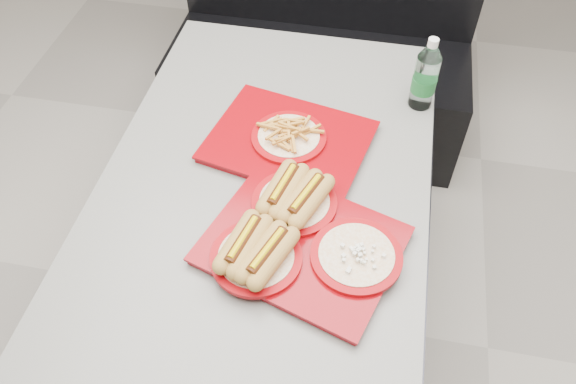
% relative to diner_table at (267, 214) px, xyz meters
% --- Properties ---
extents(ground, '(6.00, 6.00, 0.00)m').
position_rel_diner_table_xyz_m(ground, '(0.00, 0.00, -0.58)').
color(ground, '#A09A8F').
rests_on(ground, ground).
extents(diner_table, '(0.92, 1.42, 0.75)m').
position_rel_diner_table_xyz_m(diner_table, '(0.00, 0.00, 0.00)').
color(diner_table, black).
rests_on(diner_table, ground).
extents(booth_bench, '(1.30, 0.57, 1.35)m').
position_rel_diner_table_xyz_m(booth_bench, '(0.00, 1.09, -0.18)').
color(booth_bench, black).
rests_on(booth_bench, ground).
extents(tray_near, '(0.54, 0.48, 0.10)m').
position_rel_diner_table_xyz_m(tray_near, '(0.12, -0.20, 0.20)').
color(tray_near, maroon).
rests_on(tray_near, diner_table).
extents(tray_far, '(0.51, 0.43, 0.09)m').
position_rel_diner_table_xyz_m(tray_far, '(0.04, 0.14, 0.19)').
color(tray_far, maroon).
rests_on(tray_far, diner_table).
extents(water_bottle, '(0.07, 0.07, 0.24)m').
position_rel_diner_table_xyz_m(water_bottle, '(0.40, 0.40, 0.27)').
color(water_bottle, silver).
rests_on(water_bottle, diner_table).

